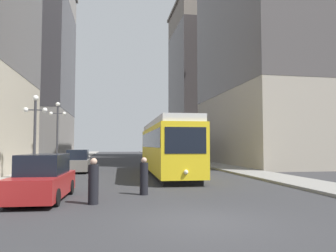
{
  "coord_description": "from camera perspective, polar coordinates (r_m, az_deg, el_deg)",
  "views": [
    {
      "loc": [
        -2.6,
        -9.04,
        2.18
      ],
      "look_at": [
        0.42,
        8.17,
        3.23
      ],
      "focal_mm": 34.48,
      "sensor_mm": 36.0,
      "label": 1
    }
  ],
  "objects": [
    {
      "name": "lamp_post_left_near",
      "position": [
        21.19,
        -22.45,
        0.46
      ],
      "size": [
        1.41,
        0.36,
        5.1
      ],
      "color": "#333338",
      "rests_on": "sidewalk_left"
    },
    {
      "name": "streetcar",
      "position": [
        23.75,
        -0.25,
        -3.63
      ],
      "size": [
        2.99,
        14.23,
        3.89
      ],
      "rotation": [
        0.0,
        0.0,
        -0.03
      ],
      "color": "black",
      "rests_on": "ground"
    },
    {
      "name": "pedestrian_crossing_far",
      "position": [
        14.47,
        -4.28,
        -9.04
      ],
      "size": [
        0.37,
        0.37,
        1.65
      ],
      "rotation": [
        0.0,
        0.0,
        3.07
      ],
      "color": "black",
      "rests_on": "ground"
    },
    {
      "name": "building_left_corner",
      "position": [
        57.16,
        -23.45,
        10.38
      ],
      "size": [
        13.23,
        18.08,
        30.14
      ],
      "color": "gray",
      "rests_on": "ground"
    },
    {
      "name": "ground_plane",
      "position": [
        9.65,
        6.19,
        -16.48
      ],
      "size": [
        200.0,
        200.0,
        0.0
      ],
      "primitive_type": "plane",
      "color": "#303033"
    },
    {
      "name": "building_right_corner",
      "position": [
        64.63,
        6.63,
        8.3
      ],
      "size": [
        12.68,
        15.9,
        29.66
      ],
      "color": "slate",
      "rests_on": "ground"
    },
    {
      "name": "transit_bus",
      "position": [
        38.84,
        1.16,
        -3.77
      ],
      "size": [
        2.62,
        12.21,
        3.45
      ],
      "rotation": [
        0.0,
        0.0,
        -0.0
      ],
      "color": "black",
      "rests_on": "ground"
    },
    {
      "name": "sidewalk_left",
      "position": [
        49.38,
        -16.38,
        -5.73
      ],
      "size": [
        2.92,
        120.0,
        0.15
      ],
      "primitive_type": "cube",
      "color": "gray",
      "rests_on": "ground"
    },
    {
      "name": "parked_car_left_near",
      "position": [
        27.46,
        -15.67,
        -6.1
      ],
      "size": [
        1.94,
        4.55,
        1.82
      ],
      "rotation": [
        0.0,
        0.0,
        0.02
      ],
      "color": "black",
      "rests_on": "ground"
    },
    {
      "name": "sidewalk_right",
      "position": [
        50.22,
        2.3,
        -5.83
      ],
      "size": [
        2.92,
        120.0,
        0.15
      ],
      "primitive_type": "cube",
      "color": "gray",
      "rests_on": "ground"
    },
    {
      "name": "lamp_post_left_far",
      "position": [
        29.27,
        -18.97,
        0.14
      ],
      "size": [
        1.41,
        0.36,
        5.75
      ],
      "color": "#333338",
      "rests_on": "sidewalk_left"
    },
    {
      "name": "parked_car_left_mid",
      "position": [
        13.99,
        -21.25,
        -8.69
      ],
      "size": [
        2.07,
        4.74,
        1.82
      ],
      "rotation": [
        0.0,
        0.0,
        -0.05
      ],
      "color": "black",
      "rests_on": "ground"
    },
    {
      "name": "building_right_midblock",
      "position": [
        41.28,
        16.93,
        17.34
      ],
      "size": [
        11.74,
        20.6,
        32.4
      ],
      "color": "#A89E8E",
      "rests_on": "ground"
    },
    {
      "name": "pedestrian_crossing_near",
      "position": [
        12.48,
        -13.05,
        -9.73
      ],
      "size": [
        0.38,
        0.38,
        1.71
      ],
      "rotation": [
        0.0,
        0.0,
        6.25
      ],
      "color": "black",
      "rests_on": "ground"
    }
  ]
}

